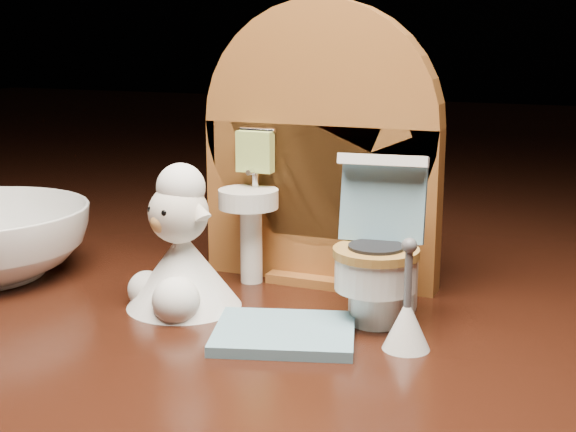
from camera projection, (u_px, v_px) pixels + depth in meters
name	position (u px, v px, depth m)	size (l,w,h in m)	color
backdrop_panel	(319.00, 161.00, 0.43)	(0.13, 0.05, 0.15)	brown
toy_toilet	(380.00, 260.00, 0.38)	(0.04, 0.05, 0.08)	white
bath_mat	(284.00, 333.00, 0.36)	(0.06, 0.05, 0.00)	#6998AC
toilet_brush	(407.00, 320.00, 0.34)	(0.02, 0.02, 0.05)	white
plush_lamb	(180.00, 257.00, 0.39)	(0.06, 0.06, 0.07)	white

